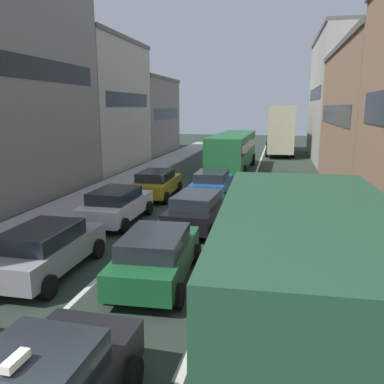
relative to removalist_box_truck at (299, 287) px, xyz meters
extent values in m
cube|color=#A0A0A0|center=(-10.40, 16.70, -1.90)|extent=(2.60, 64.00, 0.14)
cube|color=silver|center=(-5.40, 16.70, -1.97)|extent=(0.16, 60.00, 0.01)
cube|color=silver|center=(-2.00, 16.70, -1.97)|extent=(0.16, 60.00, 0.01)
cube|color=black|center=(-12.19, 13.20, 4.78)|extent=(0.02, 8.80, 1.10)
cube|color=#B2ADA3|center=(-15.70, 24.20, 2.99)|extent=(7.00, 10.90, 9.94)
cube|color=black|center=(-12.19, 24.20, 3.49)|extent=(0.02, 8.80, 1.10)
cube|color=#66605B|center=(-15.70, 24.20, 8.11)|extent=(7.20, 10.90, 0.30)
cube|color=gray|center=(-15.70, 35.20, 1.88)|extent=(7.00, 10.90, 7.70)
cube|color=black|center=(-12.19, 35.20, 2.26)|extent=(0.02, 8.80, 1.10)
cube|color=#66605B|center=(-15.70, 35.20, 5.87)|extent=(7.20, 10.90, 0.30)
cube|color=#B2ADA3|center=(6.20, 33.36, 3.58)|extent=(7.00, 14.57, 11.11)
cube|color=black|center=(2.68, 33.36, 4.13)|extent=(0.02, 11.73, 1.10)
cube|color=#66605B|center=(6.20, 33.36, 9.28)|extent=(7.20, 14.57, 0.30)
cube|color=black|center=(2.68, 18.70, 2.49)|extent=(0.02, 11.73, 1.10)
cube|color=#A51E1E|center=(-0.11, 2.88, -0.54)|extent=(2.49, 2.49, 1.90)
cube|color=black|center=(-0.15, 4.09, -0.16)|extent=(2.02, 0.11, 0.70)
cube|color=#234C33|center=(0.04, -0.87, 0.21)|extent=(2.60, 5.53, 2.80)
cube|color=white|center=(-1.18, -0.92, 0.49)|extent=(0.19, 4.48, 0.90)
cylinder|color=black|center=(-1.31, 2.92, -1.49)|extent=(0.34, 0.97, 0.96)
cylinder|color=black|center=(1.09, 3.01, -1.49)|extent=(0.34, 0.97, 0.96)
cube|color=#F2EACC|center=(-3.71, -2.27, -0.37)|extent=(0.17, 0.44, 0.12)
cylinder|color=black|center=(-4.59, -0.58, -1.65)|extent=(0.24, 0.65, 0.64)
cylinder|color=black|center=(-2.75, -0.63, -1.65)|extent=(0.24, 0.65, 0.64)
cube|color=#19592D|center=(-3.68, 3.86, -1.30)|extent=(2.02, 4.39, 0.70)
cube|color=#1E2328|center=(-3.67, 3.66, -0.74)|extent=(1.70, 2.49, 0.52)
cylinder|color=black|center=(-4.67, 5.28, -1.65)|extent=(0.25, 0.65, 0.64)
cylinder|color=black|center=(-2.83, 5.37, -1.65)|extent=(0.25, 0.65, 0.64)
cylinder|color=black|center=(-4.52, 2.36, -1.65)|extent=(0.25, 0.65, 0.64)
cylinder|color=black|center=(-2.68, 2.45, -1.65)|extent=(0.25, 0.65, 0.64)
cube|color=gray|center=(-7.03, 3.67, -1.30)|extent=(1.81, 4.31, 0.70)
cube|color=#1E2328|center=(-7.03, 3.47, -0.74)|extent=(1.59, 2.41, 0.52)
cylinder|color=black|center=(-7.96, 5.13, -1.65)|extent=(0.22, 0.64, 0.64)
cylinder|color=black|center=(-6.12, 5.14, -1.65)|extent=(0.22, 0.64, 0.64)
cylinder|color=black|center=(-6.11, 2.21, -1.65)|extent=(0.22, 0.64, 0.64)
cube|color=black|center=(-3.55, 9.14, -1.30)|extent=(2.04, 4.40, 0.70)
cube|color=#1E2328|center=(-3.56, 8.95, -0.74)|extent=(1.72, 2.49, 0.52)
cylinder|color=black|center=(-4.39, 10.66, -1.65)|extent=(0.26, 0.65, 0.64)
cylinder|color=black|center=(-2.55, 10.55, -1.65)|extent=(0.26, 0.65, 0.64)
cylinder|color=black|center=(-4.55, 7.74, -1.65)|extent=(0.26, 0.65, 0.64)
cylinder|color=black|center=(-2.72, 7.63, -1.65)|extent=(0.26, 0.65, 0.64)
cube|color=silver|center=(-7.12, 9.20, -1.30)|extent=(1.86, 4.32, 0.70)
cube|color=#1E2328|center=(-7.12, 9.00, -0.74)|extent=(1.62, 2.43, 0.52)
cylinder|color=black|center=(-8.02, 10.67, -1.65)|extent=(0.23, 0.64, 0.64)
cylinder|color=black|center=(-6.18, 10.65, -1.65)|extent=(0.23, 0.64, 0.64)
cylinder|color=black|center=(-8.06, 7.75, -1.65)|extent=(0.23, 0.64, 0.64)
cylinder|color=black|center=(-6.22, 7.73, -1.65)|extent=(0.23, 0.64, 0.64)
cube|color=#194C8C|center=(-3.89, 14.81, -1.30)|extent=(1.81, 4.30, 0.70)
cube|color=#1E2328|center=(-3.89, 14.61, -0.74)|extent=(1.59, 2.41, 0.52)
cylinder|color=black|center=(-4.81, 16.27, -1.65)|extent=(0.22, 0.64, 0.64)
cylinder|color=black|center=(-2.97, 16.27, -1.65)|extent=(0.22, 0.64, 0.64)
cylinder|color=black|center=(-4.81, 13.35, -1.65)|extent=(0.22, 0.64, 0.64)
cylinder|color=black|center=(-2.97, 13.34, -1.65)|extent=(0.22, 0.64, 0.64)
cube|color=#B29319|center=(-6.91, 14.27, -1.30)|extent=(1.85, 4.32, 0.70)
cube|color=#1E2328|center=(-6.91, 14.07, -0.74)|extent=(1.61, 2.43, 0.52)
cylinder|color=black|center=(-7.84, 15.72, -1.65)|extent=(0.23, 0.64, 0.64)
cylinder|color=black|center=(-6.00, 15.75, -1.65)|extent=(0.23, 0.64, 0.64)
cylinder|color=black|center=(-7.81, 12.80, -1.65)|extent=(0.23, 0.64, 0.64)
cylinder|color=black|center=(-5.97, 12.82, -1.65)|extent=(0.23, 0.64, 0.64)
cube|color=beige|center=(-0.16, 7.09, -1.30)|extent=(1.90, 4.34, 0.70)
cube|color=#1E2328|center=(-0.16, 6.89, -0.74)|extent=(1.64, 2.44, 0.52)
cylinder|color=black|center=(-1.04, 8.58, -1.65)|extent=(0.23, 0.64, 0.64)
cylinder|color=black|center=(0.80, 8.53, -1.65)|extent=(0.23, 0.64, 0.64)
cylinder|color=black|center=(-1.11, 5.65, -1.65)|extent=(0.23, 0.64, 0.64)
cylinder|color=black|center=(0.73, 5.61, -1.65)|extent=(0.23, 0.64, 0.64)
cube|color=#759EB7|center=(-0.19, 12.46, -1.30)|extent=(1.85, 4.32, 0.70)
cube|color=#1E2328|center=(-0.20, 12.26, -0.74)|extent=(1.61, 2.43, 0.52)
cylinder|color=black|center=(-1.10, 13.93, -1.65)|extent=(0.23, 0.64, 0.64)
cylinder|color=black|center=(0.74, 13.91, -1.65)|extent=(0.23, 0.64, 0.64)
cylinder|color=black|center=(-1.13, 11.01, -1.65)|extent=(0.23, 0.64, 0.64)
cylinder|color=black|center=(0.71, 10.98, -1.65)|extent=(0.23, 0.64, 0.64)
cube|color=#1E6033|center=(-3.85, 24.19, -0.27)|extent=(2.76, 10.56, 2.40)
cube|color=black|center=(-3.85, 24.19, 0.09)|extent=(2.77, 9.93, 0.70)
cylinder|color=black|center=(-5.00, 28.00, -1.47)|extent=(0.32, 1.01, 1.00)
cylinder|color=black|center=(-2.50, 27.94, -1.47)|extent=(0.32, 1.01, 1.00)
cylinder|color=black|center=(-5.17, 21.07, -1.47)|extent=(0.32, 1.01, 1.00)
cylinder|color=black|center=(-2.67, 21.01, -1.47)|extent=(0.32, 1.01, 1.00)
cube|color=#BFB793|center=(-0.34, 37.25, -0.27)|extent=(2.74, 10.56, 2.40)
cube|color=black|center=(-0.34, 37.25, 0.09)|extent=(2.76, 9.93, 0.70)
cube|color=#BFB793|center=(-0.34, 37.25, 2.01)|extent=(2.74, 10.56, 2.16)
cube|color=black|center=(-0.34, 37.25, 2.25)|extent=(2.76, 9.93, 0.64)
cylinder|color=black|center=(-1.68, 41.00, -1.47)|extent=(0.32, 1.01, 1.00)
cylinder|color=black|center=(0.82, 41.06, -1.47)|extent=(0.32, 1.01, 1.00)
cylinder|color=black|center=(-1.52, 34.07, -1.47)|extent=(0.32, 1.01, 1.00)
cylinder|color=black|center=(0.98, 34.13, -1.47)|extent=(0.32, 1.01, 1.00)
camera|label=1|loc=(-0.44, -6.32, 2.91)|focal=37.11mm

